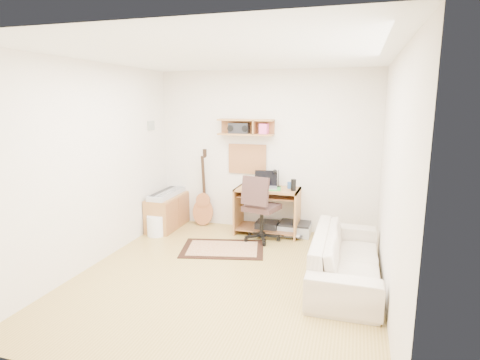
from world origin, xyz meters
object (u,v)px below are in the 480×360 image
(task_chair, at_px, (262,207))
(printer, at_px, (295,229))
(cabinet, at_px, (167,212))
(sofa, at_px, (347,249))
(desk, at_px, (267,211))

(task_chair, relative_size, printer, 2.07)
(cabinet, xyz_separation_m, sofa, (2.96, -1.20, 0.11))
(cabinet, height_order, printer, cabinet)
(task_chair, xyz_separation_m, cabinet, (-1.67, 0.15, -0.25))
(desk, distance_m, printer, 0.53)
(printer, bearing_deg, sofa, -59.87)
(cabinet, xyz_separation_m, printer, (2.13, 0.25, -0.19))
(desk, bearing_deg, sofa, -47.23)
(cabinet, height_order, sofa, sofa)
(desk, bearing_deg, cabinet, -174.08)
(desk, xyz_separation_m, cabinet, (-1.69, -0.18, -0.10))
(task_chair, relative_size, sofa, 0.53)
(desk, xyz_separation_m, sofa, (1.27, -1.38, 0.01))
(sofa, bearing_deg, task_chair, 50.76)
(cabinet, distance_m, sofa, 3.20)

